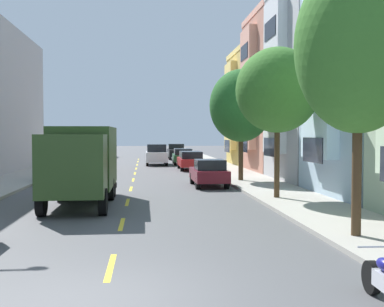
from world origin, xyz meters
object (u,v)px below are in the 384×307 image
Objects in this scene: street_tree_second at (277,90)px; parked_wagon_forest at (183,156)px; parked_suv_charcoal at (104,149)px; parked_wagon_teal at (61,168)px; parked_pickup_black at (177,152)px; street_tree_nearest at (358,45)px; street_tree_third at (241,106)px; delivery_box_truck at (82,160)px; parked_wagon_red at (190,160)px; moving_white_sedan at (156,154)px; parked_hatchback_burgundy at (209,173)px.

street_tree_second reaches higher than parked_wagon_forest.
parked_suv_charcoal is 30.30m from parked_wagon_teal.
street_tree_second is 35.30m from parked_pickup_black.
street_tree_nearest is 1.14× the size of street_tree_third.
street_tree_third is at bearing 45.07° from delivery_box_truck.
street_tree_third is 1.39× the size of parked_wagon_red.
delivery_box_truck is 1.49× the size of moving_white_sedan.
moving_white_sedan is (-2.55, 6.60, 0.18)m from parked_wagon_red.
street_tree_nearest is 21.15m from parked_wagon_teal.
parked_wagon_forest is 1.01× the size of parked_wagon_teal.
delivery_box_truck is 1.78× the size of parked_hatchback_burgundy.
parked_wagon_teal is (-8.61, 3.93, 0.05)m from parked_hatchback_burgundy.
street_tree_nearest is 1.53× the size of parked_suv_charcoal.
parked_wagon_red is at bearing -68.48° from parked_suv_charcoal.
street_tree_second is 1.21× the size of parked_pickup_black.
parked_wagon_forest is at bearing 94.81° from street_tree_second.
parked_wagon_red is at bearing 94.50° from street_tree_nearest.
parked_wagon_red is (0.13, 12.32, 0.05)m from parked_hatchback_burgundy.
street_tree_third is at bearing -78.71° from parked_wagon_red.
moving_white_sedan is at bearing 111.13° from parked_wagon_red.
moving_white_sedan reaches higher than parked_pickup_black.
moving_white_sedan is at bearing 67.56° from parked_wagon_teal.
parked_pickup_black is at bearing 89.64° from parked_wagon_forest.
street_tree_second is 1.34× the size of moving_white_sedan.
parked_pickup_black is (-2.06, 42.91, -4.39)m from street_tree_nearest.
parked_wagon_forest is 0.89× the size of parked_pickup_black.
delivery_box_truck is 1.52× the size of parked_wagon_teal.
parked_suv_charcoal is 1.03× the size of parked_wagon_teal.
parked_hatchback_burgundy is 0.83× the size of parked_suv_charcoal.
parked_wagon_red is 12.12m from parked_wagon_teal.
street_tree_third reaches higher than parked_wagon_red.
street_tree_nearest is at bearing -81.98° from moving_white_sedan.
delivery_box_truck is 25.35m from moving_white_sedan.
delivery_box_truck is at bearing 137.34° from street_tree_nearest.
street_tree_nearest is at bearing -58.54° from parked_wagon_teal.
parked_wagon_red is 7.08m from moving_white_sedan.
street_tree_third reaches higher than delivery_box_truck.
delivery_box_truck is 35.90m from parked_pickup_black.
street_tree_second is at bearing -42.10° from parked_wagon_teal.
street_tree_third is 17.84m from moving_white_sedan.
parked_wagon_red is 23.54m from parked_suv_charcoal.
street_tree_second reaches higher than moving_white_sedan.
parked_pickup_black is (0.06, 9.86, 0.02)m from parked_wagon_forest.
street_tree_third is 1.23× the size of parked_pickup_black.
parked_suv_charcoal reaches higher than parked_pickup_black.
parked_wagon_forest and parked_wagon_red have the same top height.
parked_suv_charcoal is 16.46m from moving_white_sedan.
parked_hatchback_burgundy is 0.76× the size of parked_pickup_black.
street_tree_nearest is 15.79m from street_tree_third.
moving_white_sedan reaches higher than parked_wagon_red.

